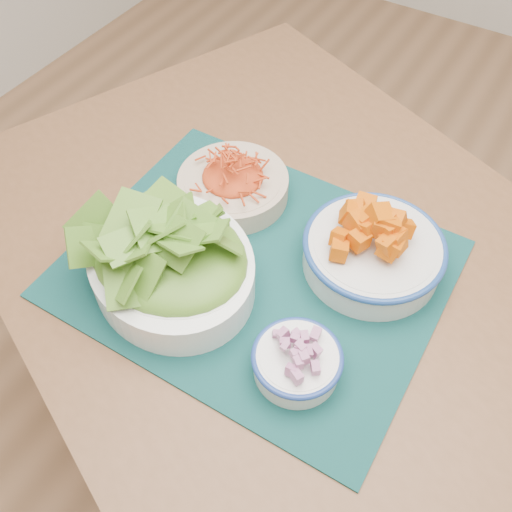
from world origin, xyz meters
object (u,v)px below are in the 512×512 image
at_px(table, 313,310).
at_px(squash_bowl, 375,246).
at_px(carrot_bowl, 233,182).
at_px(lettuce_bowl, 170,257).
at_px(placemat, 256,268).
at_px(onion_bowl, 297,359).

xyz_separation_m(table, squash_bowl, (0.06, 0.07, 0.14)).
xyz_separation_m(carrot_bowl, lettuce_bowl, (0.02, -0.21, 0.03)).
distance_m(placemat, lettuce_bowl, 0.15).
bearing_deg(onion_bowl, placemat, 138.68).
relative_size(placemat, lettuce_bowl, 1.60).
height_order(placemat, carrot_bowl, carrot_bowl).
distance_m(carrot_bowl, onion_bowl, 0.36).
bearing_deg(squash_bowl, placemat, -146.78).
bearing_deg(squash_bowl, lettuce_bowl, -142.83).
height_order(squash_bowl, onion_bowl, squash_bowl).
relative_size(table, placemat, 2.67).
distance_m(placemat, squash_bowl, 0.19).
bearing_deg(carrot_bowl, lettuce_bowl, -83.99).
relative_size(carrot_bowl, lettuce_bowl, 0.57).
bearing_deg(squash_bowl, carrot_bowl, 176.58).
bearing_deg(carrot_bowl, squash_bowl, -3.42).
height_order(table, lettuce_bowl, lettuce_bowl).
height_order(carrot_bowl, lettuce_bowl, lettuce_bowl).
relative_size(placemat, onion_bowl, 3.81).
height_order(table, onion_bowl, onion_bowl).
bearing_deg(table, onion_bowl, -49.96).
xyz_separation_m(placemat, squash_bowl, (0.16, 0.10, 0.05)).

